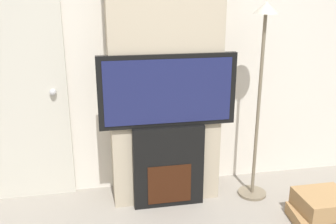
{
  "coord_description": "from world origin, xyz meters",
  "views": [
    {
      "loc": [
        -0.57,
        -1.35,
        1.83
      ],
      "look_at": [
        0.0,
        1.6,
        0.87
      ],
      "focal_mm": 40.0,
      "sensor_mm": 36.0,
      "label": 1
    }
  ],
  "objects_px": {
    "fireplace": "(168,166)",
    "floor_lamp": "(261,74)",
    "television": "(168,91)",
    "box_stack": "(321,208)"
  },
  "relations": [
    {
      "from": "fireplace",
      "to": "television",
      "type": "bearing_deg",
      "value": -90.0
    },
    {
      "from": "fireplace",
      "to": "floor_lamp",
      "type": "relative_size",
      "value": 0.42
    },
    {
      "from": "television",
      "to": "box_stack",
      "type": "height_order",
      "value": "television"
    },
    {
      "from": "fireplace",
      "to": "floor_lamp",
      "type": "height_order",
      "value": "floor_lamp"
    },
    {
      "from": "fireplace",
      "to": "box_stack",
      "type": "height_order",
      "value": "fireplace"
    },
    {
      "from": "television",
      "to": "floor_lamp",
      "type": "xyz_separation_m",
      "value": [
        0.81,
        -0.0,
        0.11
      ]
    },
    {
      "from": "fireplace",
      "to": "box_stack",
      "type": "xyz_separation_m",
      "value": [
        1.19,
        -0.53,
        -0.25
      ]
    },
    {
      "from": "fireplace",
      "to": "floor_lamp",
      "type": "bearing_deg",
      "value": -0.37
    },
    {
      "from": "fireplace",
      "to": "television",
      "type": "height_order",
      "value": "television"
    },
    {
      "from": "television",
      "to": "box_stack",
      "type": "relative_size",
      "value": 2.39
    }
  ]
}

